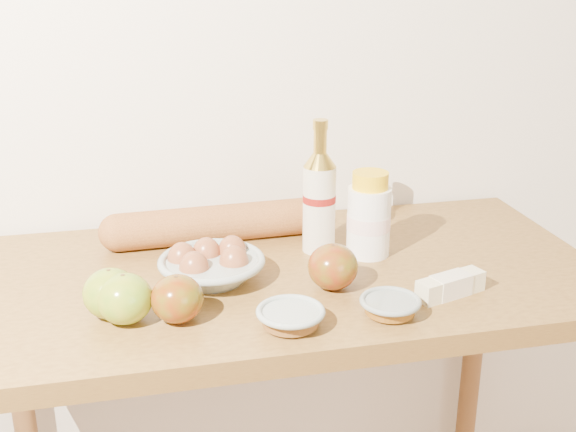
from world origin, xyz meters
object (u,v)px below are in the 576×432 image
(bourbon_bottle, at_px, (319,199))
(baguette, at_px, (213,224))
(cream_bottle, at_px, (369,217))
(table, at_px, (285,327))
(egg_bowl, at_px, (211,265))

(bourbon_bottle, xyz_separation_m, baguette, (-0.20, 0.09, -0.07))
(cream_bottle, relative_size, baguette, 0.37)
(table, xyz_separation_m, cream_bottle, (0.18, 0.04, 0.20))
(cream_bottle, bearing_deg, table, 171.36)
(bourbon_bottle, bearing_deg, egg_bowl, -159.53)
(cream_bottle, xyz_separation_m, egg_bowl, (-0.32, -0.05, -0.05))
(bourbon_bottle, height_order, egg_bowl, bourbon_bottle)
(table, relative_size, baguette, 2.59)
(table, height_order, baguette, baguette)
(table, relative_size, egg_bowl, 5.40)
(cream_bottle, distance_m, baguette, 0.32)
(bourbon_bottle, height_order, baguette, bourbon_bottle)
(bourbon_bottle, relative_size, egg_bowl, 1.21)
(egg_bowl, distance_m, baguette, 0.18)
(cream_bottle, height_order, egg_bowl, cream_bottle)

